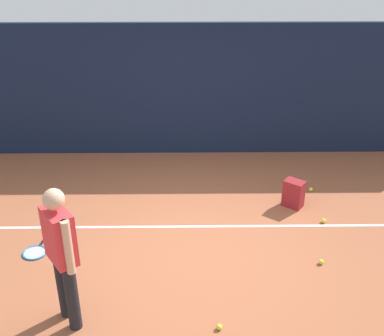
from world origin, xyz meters
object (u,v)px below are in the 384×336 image
object	(u,v)px
tennis_ball_far_left	(219,327)
tennis_ball_mid_court	(324,221)
tennis_ball_near_player	(311,189)
tennis_ball_by_fence	(321,262)
backpack	(294,194)
tennis_racket	(36,251)
tennis_player	(61,251)

from	to	relation	value
tennis_ball_far_left	tennis_ball_mid_court	bearing A→B (deg)	51.14
tennis_ball_near_player	tennis_ball_far_left	size ratio (longest dim) A/B	1.00
tennis_ball_by_fence	tennis_ball_mid_court	bearing A→B (deg)	74.15
backpack	tennis_ball_mid_court	bearing A→B (deg)	162.57
tennis_ball_far_left	tennis_racket	bearing A→B (deg)	149.51
backpack	tennis_ball_mid_court	distance (m)	0.63
tennis_ball_near_player	tennis_ball_mid_court	distance (m)	0.92
tennis_player	tennis_racket	xyz separation A→B (m)	(-0.75, 1.25, -0.95)
tennis_ball_near_player	tennis_ball_by_fence	size ratio (longest dim) A/B	1.00
tennis_ball_far_left	backpack	bearing A→B (deg)	62.91
tennis_player	tennis_ball_near_player	world-z (taller)	tennis_player
tennis_ball_mid_court	tennis_ball_far_left	bearing A→B (deg)	-128.86
tennis_racket	tennis_ball_by_fence	size ratio (longest dim) A/B	9.60
tennis_racket	backpack	world-z (taller)	backpack
tennis_player	backpack	distance (m)	3.89
tennis_player	backpack	bearing A→B (deg)	-86.45
tennis_ball_mid_court	tennis_ball_near_player	bearing A→B (deg)	88.81
tennis_player	tennis_ball_by_fence	xyz separation A→B (m)	(3.05, 0.96, -0.93)
tennis_ball_near_player	tennis_ball_far_left	bearing A→B (deg)	-119.45
backpack	tennis_ball_near_player	size ratio (longest dim) A/B	6.67
tennis_player	tennis_ball_mid_court	world-z (taller)	tennis_player
tennis_ball_by_fence	tennis_ball_far_left	bearing A→B (deg)	-141.43
tennis_ball_mid_court	tennis_ball_far_left	distance (m)	2.67
tennis_racket	tennis_ball_near_player	distance (m)	4.39
tennis_ball_mid_court	backpack	bearing A→B (deg)	126.50
tennis_racket	tennis_ball_mid_court	xyz separation A→B (m)	(4.07, 0.66, 0.02)
backpack	tennis_ball_near_player	bearing A→B (deg)	-95.24
backpack	tennis_ball_by_fence	xyz separation A→B (m)	(0.09, -1.45, -0.18)
tennis_ball_mid_court	tennis_ball_by_fence	bearing A→B (deg)	-105.85
backpack	tennis_ball_by_fence	size ratio (longest dim) A/B	6.67
tennis_ball_by_fence	tennis_ball_mid_court	world-z (taller)	same
tennis_racket	tennis_ball_far_left	bearing A→B (deg)	69.60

